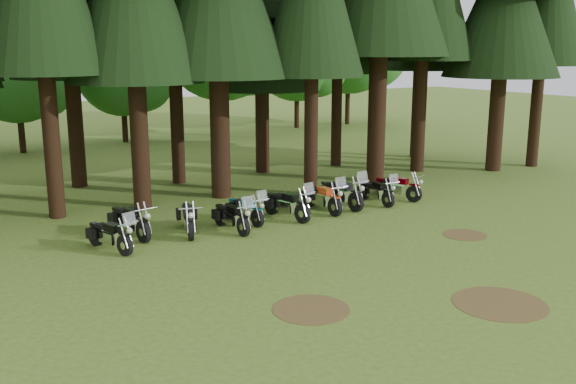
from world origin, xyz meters
name	(u,v)px	position (x,y,z in m)	size (l,w,h in m)	color
ground	(362,263)	(0.00, 0.00, 0.00)	(120.00, 120.00, 0.00)	#3F601B
decid_3	(22,73)	(-4.71, 25.13, 4.51)	(6.12, 5.95, 7.65)	black
decid_4	(127,72)	(1.58, 26.32, 4.37)	(5.93, 5.76, 7.41)	black
decid_5	(228,42)	(8.29, 25.71, 6.23)	(8.45, 8.21, 10.56)	black
decid_6	(302,57)	(14.85, 27.01, 5.20)	(7.06, 6.86, 8.82)	black
decid_7	(355,43)	(19.46, 26.83, 6.22)	(8.44, 8.20, 10.55)	black
dirt_patch_0	(311,309)	(-3.00, -2.00, 0.01)	(1.80, 1.80, 0.01)	#4C3D1E
dirt_patch_1	(465,235)	(4.50, 0.50, 0.01)	(1.40, 1.40, 0.01)	#4C3D1E
dirt_patch_2	(500,304)	(1.00, -4.00, 0.01)	(2.20, 2.20, 0.01)	#4C3D1E
motorcycle_0	(110,236)	(-5.75, 4.70, 0.45)	(0.94, 2.11, 1.35)	black
motorcycle_1	(130,222)	(-4.81, 5.80, 0.49)	(0.61, 2.33, 0.96)	black
motorcycle_2	(188,219)	(-3.06, 5.25, 0.47)	(0.81, 2.22, 0.93)	black
motorcycle_3	(232,218)	(-1.74, 4.75, 0.46)	(0.47, 2.18, 1.37)	black
motorcycle_4	(245,210)	(-0.90, 5.43, 0.44)	(0.55, 2.09, 1.31)	black
motorcycle_5	(287,205)	(0.59, 5.14, 0.49)	(0.76, 2.33, 1.47)	black
motorcycle_6	(322,199)	(2.20, 5.35, 0.49)	(0.45, 2.35, 1.48)	black
motorcycle_7	(341,194)	(3.18, 5.54, 0.52)	(0.58, 2.48, 1.56)	black
motorcycle_8	(376,192)	(4.68, 5.32, 0.44)	(0.40, 2.11, 1.33)	black
motorcycle_9	(397,188)	(5.85, 5.49, 0.45)	(0.88, 2.09, 0.89)	black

